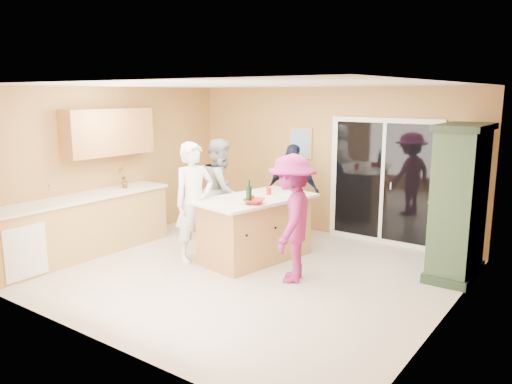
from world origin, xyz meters
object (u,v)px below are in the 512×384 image
Objects in this scene: woman_grey at (221,190)px; woman_navy at (293,192)px; green_hutch at (459,204)px; woman_white at (194,202)px; woman_magenta at (292,218)px; kitchen_island at (255,230)px.

woman_grey reaches higher than woman_navy.
woman_grey is (-3.74, -0.52, -0.15)m from green_hutch.
woman_white is (-3.37, -1.59, -0.12)m from green_hutch.
woman_navy is 0.96× the size of woman_magenta.
woman_navy is at bearing 106.13° from kitchen_island.
kitchen_island is 1.08m from woman_magenta.
woman_white is 1.09× the size of woman_navy.
woman_magenta is (1.61, 0.14, -0.04)m from woman_white.
woman_magenta is (0.91, -0.43, 0.41)m from kitchen_island.
green_hutch is 1.20× the size of woman_grey.
kitchen_island is 1.25m from woman_grey.
green_hutch is (2.67, 1.02, 0.57)m from kitchen_island.
green_hutch reaches higher than woman_navy.
kitchen_island is 1.36m from woman_navy.
woman_magenta is (1.98, -0.93, -0.02)m from woman_grey.
woman_grey is 2.18m from woman_magenta.
woman_white is at bearing -106.93° from woman_magenta.
woman_navy is (-0.13, 1.30, 0.37)m from kitchen_island.
green_hutch is at bearing 167.34° from woman_navy.
woman_grey is at bearing 34.97° from woman_white.
woman_grey is (-1.07, 0.50, 0.42)m from kitchen_island.
green_hutch reaches higher than woman_magenta.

